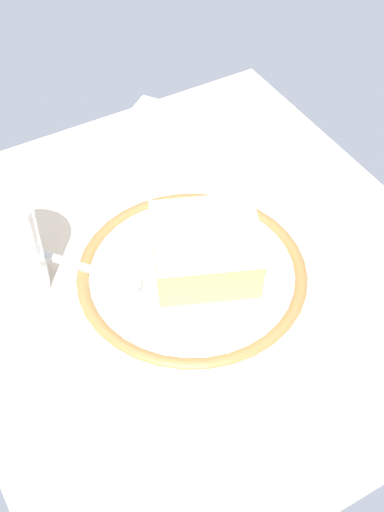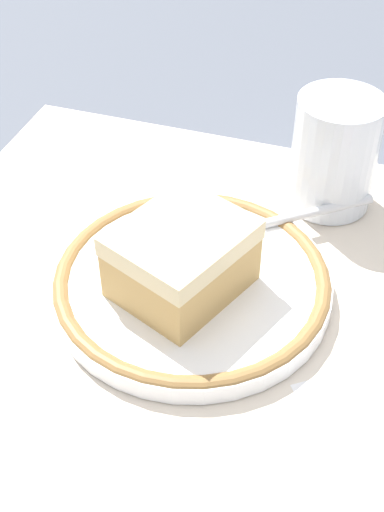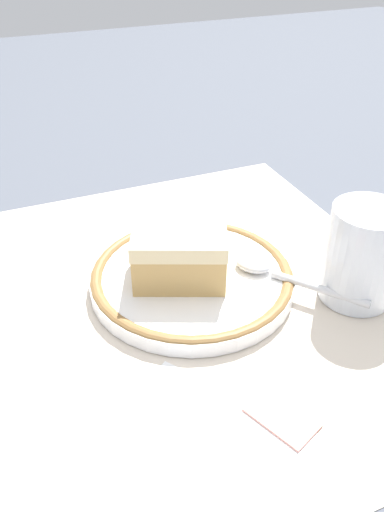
{
  "view_description": "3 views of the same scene",
  "coord_description": "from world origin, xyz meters",
  "px_view_note": "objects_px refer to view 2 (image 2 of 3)",
  "views": [
    {
      "loc": [
        0.35,
        -0.2,
        0.45
      ],
      "look_at": [
        0.02,
        -0.01,
        0.04
      ],
      "focal_mm": 48.55,
      "sensor_mm": 36.0,
      "label": 1
    },
    {
      "loc": [
        -0.09,
        0.32,
        0.36
      ],
      "look_at": [
        0.02,
        -0.01,
        0.04
      ],
      "focal_mm": 49.3,
      "sensor_mm": 36.0,
      "label": 2
    },
    {
      "loc": [
        -0.35,
        0.14,
        0.31
      ],
      "look_at": [
        0.02,
        -0.01,
        0.04
      ],
      "focal_mm": 36.37,
      "sensor_mm": 36.0,
      "label": 3
    }
  ],
  "objects_px": {
    "cake_slice": "(180,262)",
    "spoon": "(266,222)",
    "plate": "(192,283)",
    "cup": "(334,158)"
  },
  "relations": [
    {
      "from": "cake_slice",
      "to": "spoon",
      "type": "xyz_separation_m",
      "value": [
        -0.04,
        -0.08,
        -0.02
      ]
    },
    {
      "from": "cake_slice",
      "to": "spoon",
      "type": "distance_m",
      "value": 0.09
    },
    {
      "from": "cake_slice",
      "to": "spoon",
      "type": "bearing_deg",
      "value": -115.37
    },
    {
      "from": "plate",
      "to": "cup",
      "type": "height_order",
      "value": "cup"
    },
    {
      "from": "plate",
      "to": "cup",
      "type": "bearing_deg",
      "value": -118.03
    },
    {
      "from": "plate",
      "to": "cup",
      "type": "xyz_separation_m",
      "value": [
        -0.07,
        -0.14,
        0.03
      ]
    },
    {
      "from": "plate",
      "to": "cup",
      "type": "relative_size",
      "value": 2.12
    },
    {
      "from": "plate",
      "to": "spoon",
      "type": "xyz_separation_m",
      "value": [
        -0.04,
        -0.07,
        0.01
      ]
    },
    {
      "from": "cake_slice",
      "to": "spoon",
      "type": "height_order",
      "value": "cake_slice"
    },
    {
      "from": "cup",
      "to": "cake_slice",
      "type": "bearing_deg",
      "value": 63.12
    }
  ]
}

